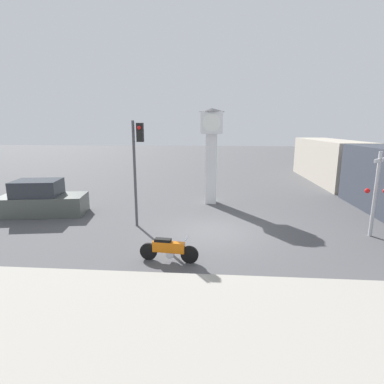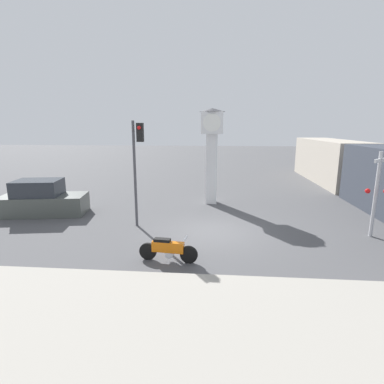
{
  "view_description": "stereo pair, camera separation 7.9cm",
  "coord_description": "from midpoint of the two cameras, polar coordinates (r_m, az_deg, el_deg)",
  "views": [
    {
      "loc": [
        0.04,
        -12.31,
        4.44
      ],
      "look_at": [
        -0.99,
        0.86,
        1.56
      ],
      "focal_mm": 28.0,
      "sensor_mm": 36.0,
      "label": 1
    },
    {
      "loc": [
        0.12,
        -12.3,
        4.44
      ],
      "look_at": [
        -0.99,
        0.86,
        1.56
      ],
      "focal_mm": 28.0,
      "sensor_mm": 36.0,
      "label": 2
    }
  ],
  "objects": [
    {
      "name": "parked_car",
      "position": [
        17.24,
        -26.5,
        -1.37
      ],
      "size": [
        4.44,
        2.46,
        1.8
      ],
      "rotation": [
        0.0,
        0.0,
        0.16
      ],
      "color": "#4C514C",
      "rests_on": "ground_plane"
    },
    {
      "name": "railroad_crossing_signal",
      "position": [
        14.12,
        31.81,
        0.15
      ],
      "size": [
        0.9,
        0.82,
        3.5
      ],
      "color": "#B7B7BC",
      "rests_on": "ground_plane"
    },
    {
      "name": "sidewalk_strip",
      "position": [
        6.87,
        3.41,
        -27.45
      ],
      "size": [
        36.0,
        6.0,
        0.1
      ],
      "color": "#9E998E",
      "rests_on": "ground_plane"
    },
    {
      "name": "freight_train",
      "position": [
        22.09,
        29.8,
        3.55
      ],
      "size": [
        2.8,
        22.49,
        3.4
      ],
      "color": "#333842",
      "rests_on": "ground_plane"
    },
    {
      "name": "clock_tower",
      "position": [
        17.4,
        3.95,
        9.56
      ],
      "size": [
        1.45,
        1.45,
        5.47
      ],
      "color": "white",
      "rests_on": "ground_plane"
    },
    {
      "name": "motorcycle",
      "position": [
        10.23,
        -4.39,
        -10.82
      ],
      "size": [
        2.02,
        0.45,
        0.89
      ],
      "rotation": [
        0.0,
        0.0,
        -0.11
      ],
      "color": "black",
      "rests_on": "ground_plane"
    },
    {
      "name": "ground_plane",
      "position": [
        13.08,
        4.21,
        -7.58
      ],
      "size": [
        120.0,
        120.0,
        0.0
      ],
      "primitive_type": "plane",
      "color": "#4C4C4F"
    },
    {
      "name": "traffic_light",
      "position": [
        13.38,
        -10.22,
        6.85
      ],
      "size": [
        0.5,
        0.35,
        4.71
      ],
      "color": "#47474C",
      "rests_on": "ground_plane"
    }
  ]
}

